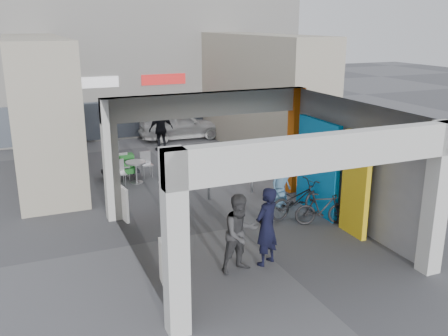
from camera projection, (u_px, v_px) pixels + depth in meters
name	position (u px, v px, depth m)	size (l,w,h in m)	color
ground	(237.00, 227.00, 13.88)	(90.00, 90.00, 0.00)	#58585D
arcade_canopy	(270.00, 152.00, 12.71)	(6.40, 6.45, 6.40)	silver
far_building	(123.00, 53.00, 25.11)	(18.00, 4.08, 8.00)	white
plaza_bldg_left	(39.00, 108.00, 18.11)	(2.00, 9.00, 5.00)	#A39D87
plaza_bldg_right	(260.00, 94.00, 21.48)	(2.00, 9.00, 5.00)	#A39D87
bollard_left	(161.00, 195.00, 15.17)	(0.09, 0.09, 0.85)	#979B9F
bollard_center	(209.00, 185.00, 15.94)	(0.09, 0.09, 0.94)	#979B9F
bollard_right	(252.00, 179.00, 16.56)	(0.09, 0.09, 0.98)	#979B9F
advert_board_near	(163.00, 263.00, 10.75)	(0.14, 0.56, 1.00)	white
advert_board_far	(124.00, 204.00, 14.24)	(0.16, 0.56, 1.00)	white
cafe_set	(131.00, 172.00, 17.86)	(1.53, 1.24, 0.93)	#A9A9AE
produce_stand	(120.00, 170.00, 18.12)	(1.28, 0.69, 0.84)	black
crate_stack	(180.00, 154.00, 20.52)	(0.50, 0.41, 0.56)	#1B5F26
border_collie	(266.00, 217.00, 14.00)	(0.23, 0.44, 0.61)	black
man_with_dog	(267.00, 226.00, 11.56)	(0.69, 0.45, 1.89)	black
man_back_turned	(240.00, 233.00, 11.24)	(0.90, 0.70, 1.85)	#3F3F42
man_elderly	(280.00, 182.00, 15.35)	(0.73, 0.48, 1.50)	#537DA3
man_crates	(161.00, 129.00, 21.83)	(1.14, 0.47, 1.94)	black
bicycle_front	(297.00, 199.00, 14.56)	(0.69, 1.99, 1.04)	black
bicycle_rear	(322.00, 209.00, 13.97)	(0.44, 1.56, 0.93)	black
white_van	(181.00, 125.00, 24.16)	(1.60, 3.97, 1.35)	white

